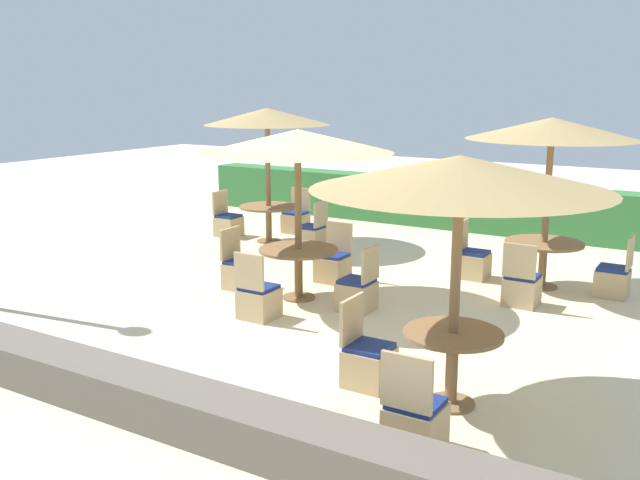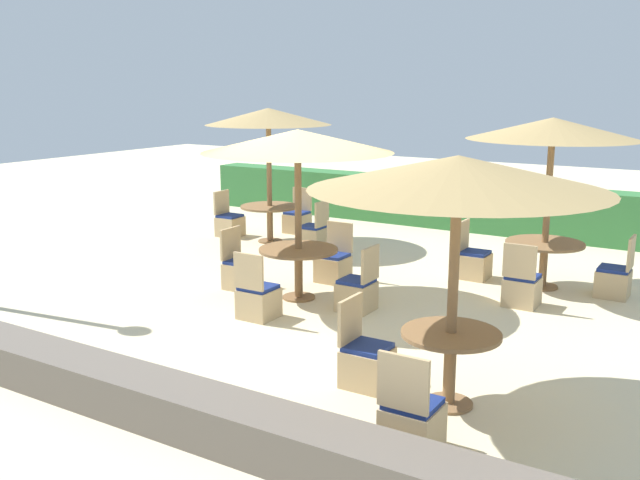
% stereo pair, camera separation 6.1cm
% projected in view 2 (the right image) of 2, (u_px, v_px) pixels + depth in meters
% --- Properties ---
extents(ground_plane, '(40.00, 40.00, 0.00)m').
position_uv_depth(ground_plane, '(297.00, 311.00, 9.88)').
color(ground_plane, beige).
extents(hedge_row, '(13.00, 0.70, 1.04)m').
position_uv_depth(hedge_row, '(467.00, 206.00, 15.29)').
color(hedge_row, '#387A3D').
rests_on(hedge_row, ground_plane).
extents(stone_border, '(10.00, 0.56, 0.43)m').
position_uv_depth(stone_border, '(104.00, 385.00, 6.97)').
color(stone_border, '#6B6056').
rests_on(stone_border, ground_plane).
extents(parasol_back_right, '(2.53, 2.53, 2.60)m').
position_uv_depth(parasol_back_right, '(553.00, 129.00, 10.50)').
color(parasol_back_right, olive).
rests_on(parasol_back_right, ground_plane).
extents(round_table_back_right, '(1.18, 1.18, 0.72)m').
position_uv_depth(round_table_back_right, '(544.00, 251.00, 10.90)').
color(round_table_back_right, olive).
rests_on(round_table_back_right, ground_plane).
extents(patio_chair_back_right_east, '(0.46, 0.46, 0.93)m').
position_uv_depth(patio_chair_back_right_east, '(614.00, 280.00, 10.49)').
color(patio_chair_back_right_east, tan).
rests_on(patio_chair_back_right_east, ground_plane).
extents(patio_chair_back_right_south, '(0.46, 0.46, 0.93)m').
position_uv_depth(patio_chair_back_right_south, '(522.00, 288.00, 10.07)').
color(patio_chair_back_right_south, tan).
rests_on(patio_chair_back_right_south, ground_plane).
extents(patio_chair_back_right_west, '(0.46, 0.46, 0.93)m').
position_uv_depth(patio_chair_back_right_west, '(473.00, 262.00, 11.51)').
color(patio_chair_back_right_west, tan).
rests_on(patio_chair_back_right_west, ground_plane).
extents(parasol_back_left, '(2.44, 2.44, 2.63)m').
position_uv_depth(parasol_back_left, '(268.00, 117.00, 13.67)').
color(parasol_back_left, olive).
rests_on(parasol_back_left, ground_plane).
extents(round_table_back_left, '(1.15, 1.15, 0.73)m').
position_uv_depth(round_table_back_left, '(270.00, 213.00, 14.07)').
color(round_table_back_left, olive).
rests_on(round_table_back_left, ground_plane).
extents(patio_chair_back_left_west, '(0.46, 0.46, 0.93)m').
position_uv_depth(patio_chair_back_left_west, '(229.00, 224.00, 14.67)').
color(patio_chair_back_left_west, tan).
rests_on(patio_chair_back_left_west, ground_plane).
extents(patio_chair_back_left_east, '(0.46, 0.46, 0.93)m').
position_uv_depth(patio_chair_back_left_east, '(313.00, 235.00, 13.56)').
color(patio_chair_back_left_east, tan).
rests_on(patio_chair_back_left_east, ground_plane).
extents(patio_chair_back_left_north, '(0.46, 0.46, 0.93)m').
position_uv_depth(patio_chair_back_left_north, '(297.00, 220.00, 15.03)').
color(patio_chair_back_left_north, tan).
rests_on(patio_chair_back_left_north, ground_plane).
extents(parasol_center, '(2.72, 2.72, 2.46)m').
position_uv_depth(parasol_center, '(298.00, 142.00, 9.99)').
color(parasol_center, olive).
rests_on(parasol_center, ground_plane).
extents(round_table_center, '(1.15, 1.15, 0.75)m').
position_uv_depth(round_table_center, '(298.00, 258.00, 10.35)').
color(round_table_center, olive).
rests_on(round_table_center, ground_plane).
extents(patio_chair_center_north, '(0.46, 0.46, 0.93)m').
position_uv_depth(patio_chair_center_north, '(334.00, 265.00, 11.33)').
color(patio_chair_center_north, tan).
rests_on(patio_chair_center_north, ground_plane).
extents(patio_chair_center_west, '(0.46, 0.46, 0.93)m').
position_uv_depth(patio_chair_center_west, '(241.00, 272.00, 10.93)').
color(patio_chair_center_west, tan).
rests_on(patio_chair_center_west, ground_plane).
extents(patio_chair_center_south, '(0.46, 0.46, 0.93)m').
position_uv_depth(patio_chair_center_south, '(258.00, 299.00, 9.54)').
color(patio_chair_center_south, tan).
rests_on(patio_chair_center_south, ground_plane).
extents(patio_chair_center_east, '(0.46, 0.46, 0.93)m').
position_uv_depth(patio_chair_center_east, '(357.00, 292.00, 9.86)').
color(patio_chair_center_east, tan).
rests_on(patio_chair_center_east, ground_plane).
extents(parasol_front_right, '(2.80, 2.80, 2.45)m').
position_uv_depth(parasol_front_right, '(458.00, 174.00, 6.52)').
color(parasol_front_right, olive).
rests_on(parasol_front_right, ground_plane).
extents(round_table_front_right, '(0.97, 0.97, 0.75)m').
position_uv_depth(round_table_front_right, '(450.00, 350.00, 6.89)').
color(round_table_front_right, olive).
rests_on(round_table_front_right, ground_plane).
extents(patio_chair_front_right_west, '(0.46, 0.46, 0.93)m').
position_uv_depth(patio_chair_front_right_west, '(366.00, 362.00, 7.41)').
color(patio_chair_front_right_west, tan).
rests_on(patio_chair_front_right_west, ground_plane).
extents(patio_chair_front_right_south, '(0.46, 0.46, 0.93)m').
position_uv_depth(patio_chair_front_right_south, '(411.00, 422.00, 6.10)').
color(patio_chair_front_right_south, tan).
rests_on(patio_chair_front_right_south, ground_plane).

